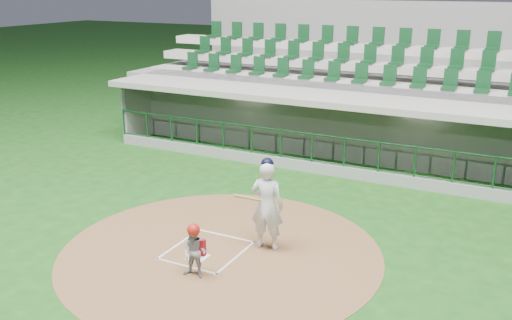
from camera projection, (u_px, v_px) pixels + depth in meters
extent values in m
plane|color=#154513|center=(214.00, 245.00, 13.08)|extent=(120.00, 120.00, 0.00)
cylinder|color=brown|center=(221.00, 251.00, 12.78)|extent=(7.20, 7.20, 0.01)
cube|color=silver|center=(198.00, 257.00, 12.48)|extent=(0.43, 0.43, 0.02)
cube|color=white|center=(180.00, 243.00, 13.15)|extent=(0.05, 1.80, 0.01)
cube|color=silver|center=(236.00, 257.00, 12.50)|extent=(0.05, 1.80, 0.01)
cube|color=white|center=(226.00, 236.00, 13.54)|extent=(1.55, 0.05, 0.01)
cube|color=silver|center=(186.00, 266.00, 12.10)|extent=(1.55, 0.05, 0.01)
cube|color=slate|center=(327.00, 174.00, 19.62)|extent=(15.00, 3.00, 0.10)
cube|color=gray|center=(344.00, 125.00, 20.56)|extent=(15.00, 0.20, 2.70)
cube|color=beige|center=(344.00, 119.00, 20.38)|extent=(13.50, 0.04, 0.90)
cube|color=gray|center=(149.00, 113.00, 22.46)|extent=(0.20, 3.00, 2.70)
cube|color=gray|center=(328.00, 94.00, 18.55)|extent=(15.40, 3.50, 0.20)
cube|color=gray|center=(311.00, 168.00, 18.09)|extent=(15.00, 0.15, 0.40)
cube|color=black|center=(313.00, 119.00, 17.62)|extent=(15.00, 0.01, 0.95)
cube|color=brown|center=(338.00, 159.00, 20.42)|extent=(12.75, 0.40, 0.45)
cube|color=white|center=(250.00, 89.00, 20.11)|extent=(1.30, 0.35, 0.04)
cube|color=white|center=(423.00, 105.00, 17.50)|extent=(1.30, 0.35, 0.04)
imported|color=#9E1115|center=(194.00, 126.00, 22.47)|extent=(1.16, 0.72, 1.73)
imported|color=#A7121B|center=(316.00, 141.00, 20.59)|extent=(1.01, 0.63, 1.60)
imported|color=maroon|center=(401.00, 150.00, 18.94)|extent=(1.05, 0.85, 1.87)
imported|color=#A51118|center=(490.00, 165.00, 17.84)|extent=(1.57, 0.99, 1.62)
cube|color=slate|center=(359.00, 108.00, 21.87)|extent=(17.00, 6.50, 2.50)
cube|color=#A09C90|center=(348.00, 85.00, 20.25)|extent=(16.60, 0.95, 0.30)
cube|color=#A29C92|center=(357.00, 66.00, 20.89)|extent=(16.60, 0.95, 0.30)
cube|color=#AEA79D|center=(365.00, 48.00, 21.53)|extent=(16.60, 0.95, 0.30)
cube|color=slate|center=(384.00, 62.00, 24.30)|extent=(17.00, 0.25, 5.05)
imported|color=silver|center=(267.00, 206.00, 12.64)|extent=(0.80, 0.58, 2.06)
sphere|color=black|center=(267.00, 164.00, 12.35)|extent=(0.28, 0.28, 0.28)
cylinder|color=tan|center=(252.00, 199.00, 12.47)|extent=(0.58, 0.79, 0.39)
imported|color=#929297|center=(194.00, 252.00, 11.52)|extent=(0.56, 0.45, 1.09)
sphere|color=#A91C12|center=(194.00, 230.00, 11.37)|extent=(0.26, 0.26, 0.26)
cube|color=maroon|center=(198.00, 247.00, 11.63)|extent=(0.32, 0.10, 0.35)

